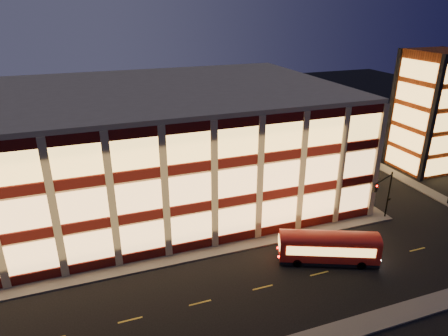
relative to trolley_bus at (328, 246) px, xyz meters
name	(u,v)px	position (x,y,z in m)	size (l,w,h in m)	color
ground	(202,260)	(-11.80, 4.52, -1.82)	(200.00, 200.00, 0.00)	black
sidewalk_office_south	(171,260)	(-14.80, 5.52, -1.75)	(54.00, 2.00, 0.15)	#514F4C
sidewalk_office_east	(311,169)	(11.20, 21.52, -1.75)	(2.00, 30.00, 0.15)	#514F4C
sidewalk_tower_west	(369,160)	(22.20, 21.52, -1.75)	(2.00, 30.00, 0.15)	#514F4C
office_building	(141,144)	(-14.72, 21.43, 5.42)	(50.45, 30.45, 14.50)	tan
stair_tower	(432,112)	(28.15, 16.47, 7.17)	(8.60, 8.60, 18.00)	#8C3814
traffic_signal_far	(384,190)	(10.41, 4.76, 2.29)	(3.79, 1.87, 6.00)	black
trolley_bus	(328,246)	(0.00, 0.00, 0.00)	(9.89, 6.07, 3.29)	#A00F08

